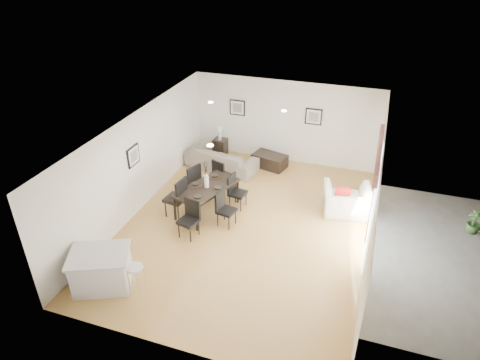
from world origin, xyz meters
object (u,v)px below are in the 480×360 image
(sofa, at_px, (222,159))
(coffee_table, at_px, (270,161))
(bar_stool, at_px, (135,271))
(dining_chair_wnear, at_px, (178,196))
(kitchen_island, at_px, (101,269))
(dining_table, at_px, (207,189))
(armchair, at_px, (346,201))
(dining_chair_wfar, at_px, (192,180))
(dining_chair_enear, at_px, (224,207))
(dining_chair_efar, at_px, (235,189))
(dining_chair_head, at_px, (190,216))
(side_table, at_px, (220,147))
(dining_chair_foot, at_px, (221,174))

(sofa, relative_size, coffee_table, 2.17)
(bar_stool, bearing_deg, dining_chair_wnear, 98.78)
(dining_chair_wnear, height_order, kitchen_island, dining_chair_wnear)
(dining_table, height_order, dining_chair_wnear, dining_chair_wnear)
(sofa, bearing_deg, armchair, 171.20)
(dining_chair_wfar, height_order, kitchen_island, dining_chair_wfar)
(armchair, distance_m, dining_chair_enear, 3.29)
(sofa, distance_m, dining_chair_efar, 2.27)
(dining_table, bearing_deg, kitchen_island, -88.04)
(dining_chair_head, bearing_deg, dining_table, 103.20)
(coffee_table, xyz_separation_m, side_table, (-1.83, 0.32, 0.07))
(dining_chair_head, bearing_deg, kitchen_island, -102.42)
(armchair, xyz_separation_m, dining_chair_wnear, (-4.18, -1.53, 0.23))
(dining_chair_efar, bearing_deg, dining_table, 133.85)
(dining_chair_wnear, height_order, side_table, dining_chair_wnear)
(dining_chair_efar, bearing_deg, dining_chair_enear, -171.96)
(dining_chair_wnear, xyz_separation_m, dining_chair_efar, (1.26, 0.92, -0.09))
(kitchen_island, height_order, bar_stool, kitchen_island)
(armchair, height_order, dining_chair_wfar, dining_chair_wfar)
(armchair, height_order, dining_chair_efar, dining_chair_efar)
(dining_chair_wfar, bearing_deg, sofa, -161.14)
(dining_chair_efar, distance_m, bar_stool, 3.90)
(armchair, bearing_deg, dining_chair_efar, 0.30)
(sofa, height_order, bar_stool, bar_stool)
(armchair, distance_m, dining_chair_efar, 2.99)
(kitchen_island, bearing_deg, coffee_table, 49.22)
(side_table, relative_size, bar_stool, 0.76)
(armchair, distance_m, side_table, 5.01)
(dining_table, distance_m, bar_stool, 3.36)
(armchair, xyz_separation_m, kitchen_island, (-4.57, -4.43, 0.04))
(dining_chair_head, relative_size, bar_stool, 1.34)
(dining_chair_wnear, relative_size, bar_stool, 1.51)
(armchair, height_order, dining_chair_wnear, dining_chair_wnear)
(dining_chair_wfar, distance_m, side_table, 2.96)
(sofa, relative_size, dining_chair_wfar, 2.09)
(dining_table, height_order, coffee_table, dining_table)
(dining_chair_efar, relative_size, dining_chair_head, 0.96)
(dining_chair_wfar, distance_m, coffee_table, 3.06)
(dining_chair_foot, relative_size, side_table, 1.77)
(sofa, height_order, dining_chair_efar, dining_chair_efar)
(dining_chair_wnear, xyz_separation_m, dining_chair_enear, (1.26, 0.03, -0.10))
(kitchen_island, bearing_deg, dining_chair_efar, 42.71)
(sofa, xyz_separation_m, dining_chair_enear, (1.14, -2.84, 0.20))
(armchair, bearing_deg, dining_chair_head, 20.17)
(coffee_table, distance_m, bar_stool, 6.49)
(dining_chair_efar, bearing_deg, bar_stool, 175.98)
(dining_chair_foot, relative_size, coffee_table, 0.95)
(dining_chair_head, height_order, coffee_table, dining_chair_head)
(bar_stool, bearing_deg, dining_table, 87.03)
(dining_table, relative_size, coffee_table, 1.89)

